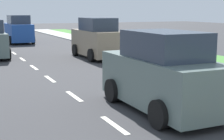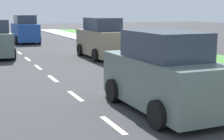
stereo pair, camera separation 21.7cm
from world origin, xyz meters
name	(u,v)px [view 1 (the left image)]	position (x,y,z in m)	size (l,w,h in m)	color
ground_plane	(13,53)	(0.00, 21.00, 0.00)	(96.00, 96.00, 0.00)	#333335
lane_center_line	(4,46)	(0.00, 25.20, 0.00)	(0.14, 46.40, 0.01)	silver
car_outgoing_ahead	(162,74)	(1.66, 6.32, 0.98)	(1.92, 4.14, 2.11)	slate
car_parked_far	(97,39)	(3.96, 16.64, 1.04)	(1.91, 4.22, 2.23)	gray
car_outgoing_far	(19,30)	(1.48, 27.65, 1.05)	(1.96, 4.37, 2.25)	#1E4799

